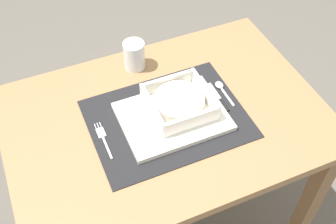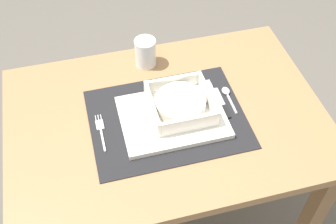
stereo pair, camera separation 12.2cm
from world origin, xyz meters
name	(u,v)px [view 1 (the left image)]	position (x,y,z in m)	size (l,w,h in m)	color
dining_table	(166,141)	(0.00, 0.00, 0.61)	(0.93, 0.65, 0.73)	#936D47
placemat	(168,118)	(0.00, -0.01, 0.73)	(0.45, 0.34, 0.00)	black
serving_plate	(173,117)	(0.01, -0.02, 0.74)	(0.30, 0.23, 0.02)	white
porridge_bowl	(179,103)	(0.04, 0.00, 0.77)	(0.18, 0.18, 0.05)	white
fork	(103,137)	(-0.19, -0.01, 0.73)	(0.02, 0.14, 0.00)	silver
spoon	(221,87)	(0.20, 0.04, 0.74)	(0.02, 0.11, 0.01)	silver
butter_knife	(219,99)	(0.17, 0.00, 0.73)	(0.01, 0.13, 0.01)	black
bread_knife	(218,108)	(0.15, -0.03, 0.73)	(0.01, 0.13, 0.01)	#59331E
drinking_glass	(134,57)	(-0.01, 0.24, 0.77)	(0.07, 0.07, 0.09)	white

